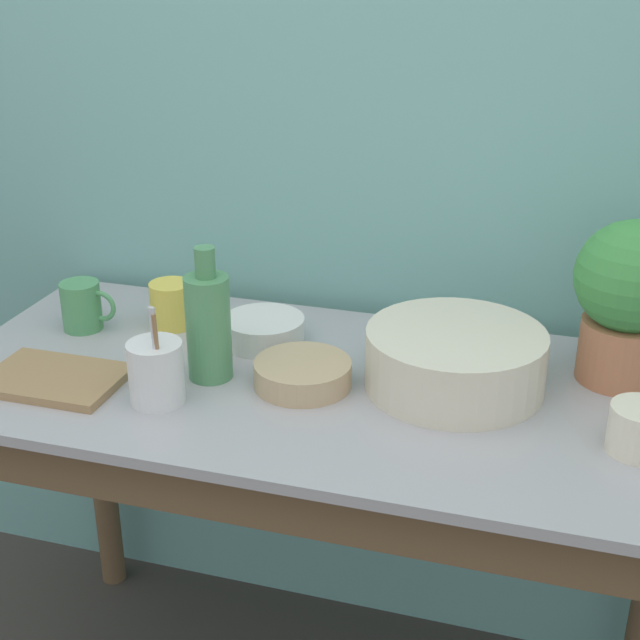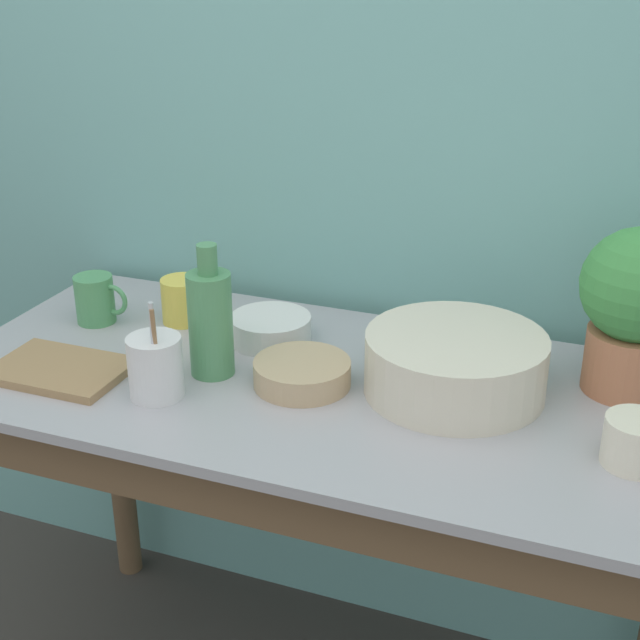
{
  "view_description": "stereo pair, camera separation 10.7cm",
  "coord_description": "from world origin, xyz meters",
  "px_view_note": "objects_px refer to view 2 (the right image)",
  "views": [
    {
      "loc": [
        0.4,
        -1.03,
        1.56
      ],
      "look_at": [
        0.0,
        0.32,
        0.93
      ],
      "focal_mm": 50.0,
      "sensor_mm": 36.0,
      "label": 1
    },
    {
      "loc": [
        0.51,
        -1.0,
        1.56
      ],
      "look_at": [
        0.0,
        0.32,
        0.93
      ],
      "focal_mm": 50.0,
      "sensor_mm": 36.0,
      "label": 2
    }
  ],
  "objects_px": {
    "bowl_small_tan": "(302,373)",
    "bowl_small_enamel_white": "(271,329)",
    "potted_plant": "(637,305)",
    "bowl_wash_large": "(455,364)",
    "mug_green": "(96,299)",
    "mug_cream": "(638,442)",
    "bottle_tall": "(210,321)",
    "mug_yellow": "(184,301)",
    "utensil_cup": "(155,366)",
    "tray_board": "(60,370)"
  },
  "relations": [
    {
      "from": "potted_plant",
      "to": "utensil_cup",
      "type": "bearing_deg",
      "value": -157.57
    },
    {
      "from": "bowl_small_enamel_white",
      "to": "tray_board",
      "type": "relative_size",
      "value": 0.66
    },
    {
      "from": "bottle_tall",
      "to": "mug_green",
      "type": "distance_m",
      "value": 0.35
    },
    {
      "from": "bowl_small_tan",
      "to": "bowl_small_enamel_white",
      "type": "bearing_deg",
      "value": 130.34
    },
    {
      "from": "bottle_tall",
      "to": "mug_green",
      "type": "height_order",
      "value": "bottle_tall"
    },
    {
      "from": "bowl_wash_large",
      "to": "mug_green",
      "type": "distance_m",
      "value": 0.76
    },
    {
      "from": "mug_cream",
      "to": "tray_board",
      "type": "distance_m",
      "value": 1.0
    },
    {
      "from": "bowl_small_enamel_white",
      "to": "utensil_cup",
      "type": "distance_m",
      "value": 0.29
    },
    {
      "from": "bottle_tall",
      "to": "utensil_cup",
      "type": "height_order",
      "value": "bottle_tall"
    },
    {
      "from": "mug_yellow",
      "to": "mug_cream",
      "type": "height_order",
      "value": "mug_yellow"
    },
    {
      "from": "bottle_tall",
      "to": "mug_cream",
      "type": "height_order",
      "value": "bottle_tall"
    },
    {
      "from": "bowl_small_tan",
      "to": "bowl_small_enamel_white",
      "type": "distance_m",
      "value": 0.2
    },
    {
      "from": "mug_cream",
      "to": "bowl_wash_large",
      "type": "bearing_deg",
      "value": 157.54
    },
    {
      "from": "mug_cream",
      "to": "mug_green",
      "type": "relative_size",
      "value": 1.12
    },
    {
      "from": "utensil_cup",
      "to": "mug_green",
      "type": "bearing_deg",
      "value": 139.97
    },
    {
      "from": "potted_plant",
      "to": "bottle_tall",
      "type": "xyz_separation_m",
      "value": [
        -0.71,
        -0.2,
        -0.06
      ]
    },
    {
      "from": "utensil_cup",
      "to": "potted_plant",
      "type": "bearing_deg",
      "value": 22.43
    },
    {
      "from": "potted_plant",
      "to": "bowl_small_tan",
      "type": "distance_m",
      "value": 0.58
    },
    {
      "from": "bowl_wash_large",
      "to": "tray_board",
      "type": "relative_size",
      "value": 1.31
    },
    {
      "from": "mug_green",
      "to": "mug_yellow",
      "type": "bearing_deg",
      "value": 21.12
    },
    {
      "from": "bowl_small_enamel_white",
      "to": "bottle_tall",
      "type": "bearing_deg",
      "value": -104.85
    },
    {
      "from": "mug_cream",
      "to": "bowl_small_tan",
      "type": "bearing_deg",
      "value": 174.26
    },
    {
      "from": "mug_yellow",
      "to": "mug_green",
      "type": "distance_m",
      "value": 0.18
    },
    {
      "from": "bowl_wash_large",
      "to": "bowl_small_enamel_white",
      "type": "distance_m",
      "value": 0.39
    },
    {
      "from": "bowl_wash_large",
      "to": "mug_yellow",
      "type": "distance_m",
      "value": 0.6
    },
    {
      "from": "mug_cream",
      "to": "tray_board",
      "type": "xyz_separation_m",
      "value": [
        -0.99,
        -0.06,
        -0.03
      ]
    },
    {
      "from": "mug_yellow",
      "to": "mug_cream",
      "type": "relative_size",
      "value": 0.93
    },
    {
      "from": "potted_plant",
      "to": "bowl_small_enamel_white",
      "type": "xyz_separation_m",
      "value": [
        -0.66,
        -0.04,
        -0.14
      ]
    },
    {
      "from": "mug_yellow",
      "to": "mug_green",
      "type": "xyz_separation_m",
      "value": [
        -0.17,
        -0.06,
        0.0
      ]
    },
    {
      "from": "bowl_wash_large",
      "to": "mug_green",
      "type": "height_order",
      "value": "bowl_wash_large"
    },
    {
      "from": "bowl_wash_large",
      "to": "bottle_tall",
      "type": "height_order",
      "value": "bottle_tall"
    },
    {
      "from": "potted_plant",
      "to": "bowl_wash_large",
      "type": "bearing_deg",
      "value": -157.56
    },
    {
      "from": "mug_green",
      "to": "bowl_small_tan",
      "type": "bearing_deg",
      "value": -12.13
    },
    {
      "from": "bottle_tall",
      "to": "mug_yellow",
      "type": "height_order",
      "value": "bottle_tall"
    },
    {
      "from": "bottle_tall",
      "to": "mug_yellow",
      "type": "distance_m",
      "value": 0.25
    },
    {
      "from": "utensil_cup",
      "to": "tray_board",
      "type": "distance_m",
      "value": 0.21
    },
    {
      "from": "bowl_wash_large",
      "to": "utensil_cup",
      "type": "distance_m",
      "value": 0.52
    },
    {
      "from": "bottle_tall",
      "to": "mug_green",
      "type": "xyz_separation_m",
      "value": [
        -0.33,
        0.12,
        -0.05
      ]
    },
    {
      "from": "bowl_wash_large",
      "to": "mug_cream",
      "type": "bearing_deg",
      "value": -22.46
    },
    {
      "from": "bowl_small_enamel_white",
      "to": "utensil_cup",
      "type": "height_order",
      "value": "utensil_cup"
    },
    {
      "from": "bowl_small_enamel_white",
      "to": "mug_cream",
      "type": "bearing_deg",
      "value": -16.57
    },
    {
      "from": "bowl_wash_large",
      "to": "mug_yellow",
      "type": "relative_size",
      "value": 2.57
    },
    {
      "from": "bottle_tall",
      "to": "tray_board",
      "type": "bearing_deg",
      "value": -158.01
    },
    {
      "from": "bottle_tall",
      "to": "utensil_cup",
      "type": "distance_m",
      "value": 0.13
    },
    {
      "from": "bowl_wash_large",
      "to": "utensil_cup",
      "type": "bearing_deg",
      "value": -157.58
    },
    {
      "from": "bottle_tall",
      "to": "bowl_small_tan",
      "type": "distance_m",
      "value": 0.19
    },
    {
      "from": "mug_yellow",
      "to": "utensil_cup",
      "type": "distance_m",
      "value": 0.32
    },
    {
      "from": "potted_plant",
      "to": "bowl_small_enamel_white",
      "type": "bearing_deg",
      "value": -176.84
    },
    {
      "from": "potted_plant",
      "to": "bowl_wash_large",
      "type": "relative_size",
      "value": 0.94
    },
    {
      "from": "potted_plant",
      "to": "mug_yellow",
      "type": "relative_size",
      "value": 2.42
    }
  ]
}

